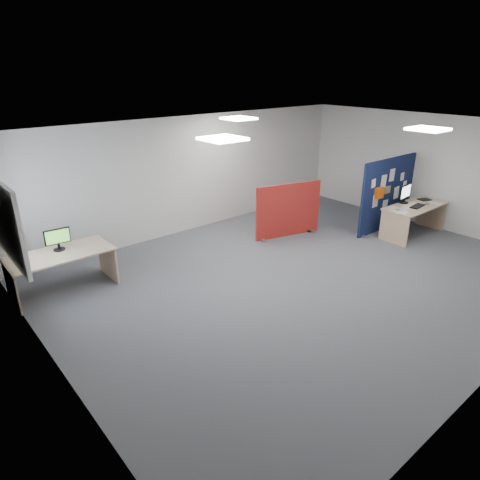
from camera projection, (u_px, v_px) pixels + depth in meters
floor at (303, 275)px, 8.18m from camera, size 9.00×9.00×0.00m
ceiling at (311, 131)px, 7.17m from camera, size 9.00×7.00×0.02m
wall_back at (196, 174)px, 10.15m from camera, size 9.00×0.02×2.70m
wall_left at (48, 284)px, 4.99m from camera, size 0.02×7.00×2.70m
wall_right at (431, 172)px, 10.36m from camera, size 0.02×7.00×2.70m
window at (7, 223)px, 6.37m from camera, size 0.06×1.70×1.30m
ceiling_lights at (296, 128)px, 7.85m from camera, size 4.10×4.10×0.04m
navy_divider at (388, 194)px, 10.25m from camera, size 2.11×0.30×1.74m
main_desk at (413, 212)px, 9.99m from camera, size 1.70×0.76×0.73m
monitor_main at (405, 193)px, 9.98m from camera, size 0.50×0.21×0.43m
keyboard at (417, 206)px, 9.79m from camera, size 0.47×0.23×0.02m
mouse at (427, 204)px, 9.97m from camera, size 0.10×0.06×0.03m
paper_tray at (424, 199)px, 10.30m from camera, size 0.33×0.30×0.01m
red_divider at (288, 211)px, 9.89m from camera, size 1.63×0.48×1.25m
second_desk at (60, 261)px, 7.45m from camera, size 1.72×0.86×0.73m
monitor_second at (58, 238)px, 7.40m from camera, size 0.43×0.20×0.39m
office_chair at (305, 208)px, 10.32m from camera, size 0.64×0.60×0.95m
desk_papers at (411, 208)px, 9.73m from camera, size 1.40×0.71×0.00m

